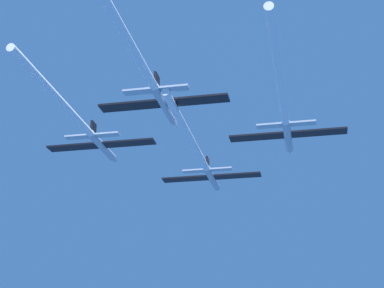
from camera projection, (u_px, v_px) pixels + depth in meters
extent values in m
cylinder|color=#B2BAC6|center=(212.00, 178.00, 97.95)|extent=(1.06, 9.63, 1.06)
cone|color=#B2BAC6|center=(218.00, 189.00, 103.31)|extent=(1.04, 2.12, 1.04)
ellipsoid|color=black|center=(214.00, 180.00, 100.05)|extent=(0.74, 1.93, 0.53)
cube|color=black|center=(185.00, 179.00, 98.27)|extent=(7.32, 2.12, 0.23)
cube|color=black|center=(238.00, 176.00, 96.74)|extent=(7.32, 2.12, 0.23)
cube|color=black|center=(208.00, 163.00, 94.91)|extent=(0.28, 1.73, 1.54)
cube|color=#B2BAC6|center=(193.00, 171.00, 94.66)|extent=(3.29, 1.27, 0.23)
cube|color=#B2BAC6|center=(221.00, 169.00, 93.86)|extent=(3.29, 1.27, 0.23)
cylinder|color=white|center=(189.00, 136.00, 81.38)|extent=(0.95, 26.69, 0.95)
cylinder|color=#B2BAC6|center=(102.00, 146.00, 87.73)|extent=(1.06, 9.63, 1.06)
cone|color=#B2BAC6|center=(115.00, 160.00, 93.09)|extent=(1.04, 2.12, 1.04)
ellipsoid|color=black|center=(107.00, 149.00, 89.83)|extent=(0.74, 1.93, 0.53)
cube|color=black|center=(73.00, 147.00, 88.05)|extent=(7.32, 2.12, 0.23)
cube|color=black|center=(129.00, 143.00, 86.53)|extent=(7.32, 2.12, 0.23)
cube|color=black|center=(93.00, 128.00, 84.69)|extent=(0.28, 1.73, 1.54)
cube|color=#B2BAC6|center=(77.00, 137.00, 84.44)|extent=(3.29, 1.27, 0.23)
cube|color=#B2BAC6|center=(108.00, 135.00, 83.64)|extent=(3.29, 1.27, 0.23)
cylinder|color=white|center=(56.00, 97.00, 72.72)|extent=(0.95, 23.28, 0.95)
cylinder|color=#B2BAC6|center=(288.00, 136.00, 83.30)|extent=(1.06, 9.63, 1.06)
cone|color=#B2BAC6|center=(290.00, 151.00, 88.66)|extent=(1.04, 2.12, 1.04)
ellipsoid|color=black|center=(288.00, 139.00, 85.40)|extent=(0.74, 1.93, 0.53)
cube|color=black|center=(256.00, 137.00, 83.63)|extent=(7.32, 2.12, 0.23)
cube|color=black|center=(319.00, 132.00, 82.10)|extent=(7.32, 2.12, 0.23)
cube|color=black|center=(286.00, 116.00, 80.27)|extent=(0.28, 1.73, 1.54)
cube|color=#B2BAC6|center=(269.00, 126.00, 80.01)|extent=(3.29, 1.27, 0.23)
cube|color=#B2BAC6|center=(303.00, 123.00, 79.22)|extent=(3.29, 1.27, 0.23)
cylinder|color=white|center=(279.00, 74.00, 66.87)|extent=(0.95, 26.40, 0.95)
cylinder|color=#B2BAC6|center=(164.00, 105.00, 73.63)|extent=(1.06, 9.63, 1.06)
cone|color=#B2BAC6|center=(175.00, 124.00, 78.98)|extent=(1.04, 2.12, 1.04)
ellipsoid|color=black|center=(169.00, 109.00, 75.72)|extent=(0.74, 1.93, 0.53)
cube|color=black|center=(130.00, 106.00, 73.95)|extent=(7.32, 2.12, 0.23)
cube|color=black|center=(198.00, 100.00, 72.42)|extent=(7.32, 2.12, 0.23)
cube|color=black|center=(157.00, 80.00, 70.59)|extent=(0.28, 1.73, 1.54)
cube|color=#B2BAC6|center=(138.00, 92.00, 70.34)|extent=(3.29, 1.27, 0.23)
cube|color=#B2BAC6|center=(175.00, 88.00, 69.54)|extent=(3.29, 1.27, 0.23)
cylinder|color=white|center=(124.00, 34.00, 58.86)|extent=(0.95, 22.74, 0.95)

